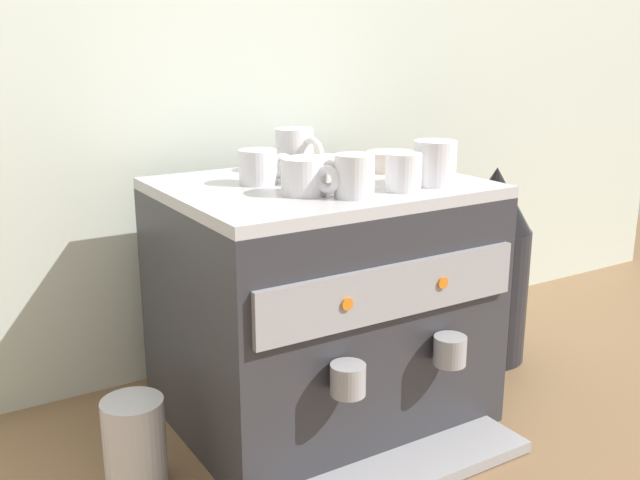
# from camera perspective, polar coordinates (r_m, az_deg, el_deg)

# --- Properties ---
(ground_plane) EXTENTS (4.00, 4.00, 0.00)m
(ground_plane) POSITION_cam_1_polar(r_m,az_deg,el_deg) (1.48, 0.00, -13.02)
(ground_plane) COLOR brown
(tiled_backsplash_wall) EXTENTS (2.80, 0.03, 0.93)m
(tiled_backsplash_wall) POSITION_cam_1_polar(r_m,az_deg,el_deg) (1.60, -6.17, 6.79)
(tiled_backsplash_wall) COLOR silver
(tiled_backsplash_wall) RESTS_ON ground_plane
(espresso_machine) EXTENTS (0.55, 0.55, 0.45)m
(espresso_machine) POSITION_cam_1_polar(r_m,az_deg,el_deg) (1.38, 0.10, -4.85)
(espresso_machine) COLOR #2D2D33
(espresso_machine) RESTS_ON ground_plane
(ceramic_cup_0) EXTENTS (0.10, 0.06, 0.06)m
(ceramic_cup_0) POSITION_cam_1_polar(r_m,az_deg,el_deg) (1.25, 6.61, 5.28)
(ceramic_cup_0) COLOR white
(ceramic_cup_0) RESTS_ON espresso_machine
(ceramic_cup_1) EXTENTS (0.08, 0.11, 0.06)m
(ceramic_cup_1) POSITION_cam_1_polar(r_m,az_deg,el_deg) (1.21, -1.11, 4.96)
(ceramic_cup_1) COLOR white
(ceramic_cup_1) RESTS_ON espresso_machine
(ceramic_cup_2) EXTENTS (0.09, 0.09, 0.07)m
(ceramic_cup_2) POSITION_cam_1_polar(r_m,az_deg,el_deg) (1.19, 2.49, 5.01)
(ceramic_cup_2) COLOR white
(ceramic_cup_2) RESTS_ON espresso_machine
(ceramic_cup_3) EXTENTS (0.10, 0.07, 0.06)m
(ceramic_cup_3) POSITION_cam_1_polar(r_m,az_deg,el_deg) (1.31, -4.67, 5.68)
(ceramic_cup_3) COLOR white
(ceramic_cup_3) RESTS_ON espresso_machine
(ceramic_cup_4) EXTENTS (0.11, 0.08, 0.08)m
(ceramic_cup_4) POSITION_cam_1_polar(r_m,az_deg,el_deg) (1.31, 8.97, 5.96)
(ceramic_cup_4) COLOR white
(ceramic_cup_4) RESTS_ON espresso_machine
(ceramic_cup_5) EXTENTS (0.07, 0.12, 0.08)m
(ceramic_cup_5) POSITION_cam_1_polar(r_m,az_deg,el_deg) (1.42, -1.88, 6.98)
(ceramic_cup_5) COLOR white
(ceramic_cup_5) RESTS_ON espresso_machine
(ceramic_bowl_0) EXTENTS (0.10, 0.10, 0.04)m
(ceramic_bowl_0) POSITION_cam_1_polar(r_m,az_deg,el_deg) (1.44, 5.52, 6.08)
(ceramic_bowl_0) COLOR beige
(ceramic_bowl_0) RESTS_ON espresso_machine
(ceramic_bowl_1) EXTENTS (0.12, 0.12, 0.04)m
(ceramic_bowl_1) POSITION_cam_1_polar(r_m,az_deg,el_deg) (1.33, -0.05, 5.45)
(ceramic_bowl_1) COLOR beige
(ceramic_bowl_1) RESTS_ON espresso_machine
(coffee_grinder) EXTENTS (0.17, 0.17, 0.44)m
(coffee_grinder) POSITION_cam_1_polar(r_m,az_deg,el_deg) (1.67, 13.15, -1.97)
(coffee_grinder) COLOR black
(coffee_grinder) RESTS_ON ground_plane
(milk_pitcher) EXTENTS (0.10, 0.10, 0.15)m
(milk_pitcher) POSITION_cam_1_polar(r_m,az_deg,el_deg) (1.26, -14.19, -15.00)
(milk_pitcher) COLOR #B7B7BC
(milk_pitcher) RESTS_ON ground_plane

